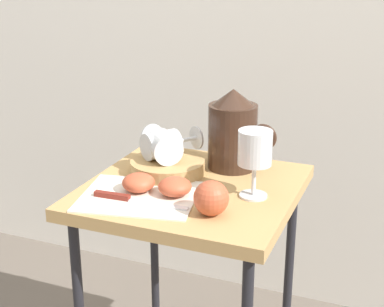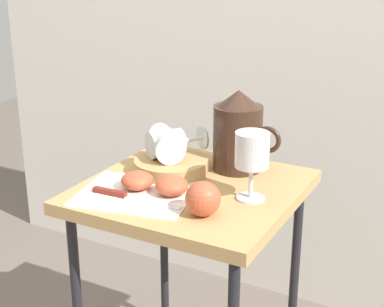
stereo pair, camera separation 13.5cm
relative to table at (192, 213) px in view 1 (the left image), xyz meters
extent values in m
cube|color=silver|center=(0.00, 0.67, 0.45)|extent=(2.40, 0.03, 2.09)
cube|color=tan|center=(0.00, 0.00, 0.06)|extent=(0.49, 0.49, 0.03)
cylinder|color=black|center=(-0.20, 0.20, -0.28)|extent=(0.02, 0.02, 0.64)
cylinder|color=black|center=(0.20, 0.20, -0.28)|extent=(0.02, 0.02, 0.64)
cube|color=silver|center=(-0.09, -0.11, 0.07)|extent=(0.29, 0.26, 0.00)
cylinder|color=tan|center=(-0.09, 0.05, 0.09)|extent=(0.19, 0.19, 0.03)
cylinder|color=#382319|center=(0.05, 0.15, 0.16)|extent=(0.12, 0.12, 0.16)
cylinder|color=#D1661E|center=(0.05, 0.15, 0.12)|extent=(0.11, 0.11, 0.09)
cone|color=#382319|center=(0.05, 0.15, 0.26)|extent=(0.11, 0.11, 0.04)
torus|color=#382319|center=(0.13, 0.15, 0.16)|extent=(0.07, 0.01, 0.07)
cylinder|color=silver|center=(0.15, -0.01, 0.08)|extent=(0.06, 0.06, 0.00)
cylinder|color=silver|center=(0.15, -0.01, 0.11)|extent=(0.01, 0.01, 0.07)
cylinder|color=silver|center=(0.15, -0.01, 0.19)|extent=(0.08, 0.08, 0.08)
cylinder|color=#D1661E|center=(0.15, -0.01, 0.17)|extent=(0.07, 0.07, 0.04)
cylinder|color=silver|center=(-0.09, 0.04, 0.14)|extent=(0.11, 0.11, 0.07)
cylinder|color=silver|center=(-0.14, 0.09, 0.14)|extent=(0.05, 0.05, 0.01)
cylinder|color=silver|center=(-0.16, 0.11, 0.14)|extent=(0.05, 0.04, 0.06)
cylinder|color=silver|center=(-0.11, 0.06, 0.14)|extent=(0.11, 0.11, 0.07)
cylinder|color=silver|center=(-0.07, 0.12, 0.14)|extent=(0.04, 0.05, 0.01)
cylinder|color=silver|center=(-0.05, 0.15, 0.14)|extent=(0.05, 0.04, 0.06)
ellipsoid|color=#C15133|center=(-0.10, -0.09, 0.10)|extent=(0.08, 0.08, 0.04)
ellipsoid|color=#C15133|center=(-0.01, -0.08, 0.10)|extent=(0.08, 0.08, 0.04)
sphere|color=#C15133|center=(0.10, -0.13, 0.11)|extent=(0.08, 0.08, 0.08)
cube|color=silver|center=(-0.02, -0.14, 0.08)|extent=(0.14, 0.02, 0.00)
cube|color=maroon|center=(-0.13, -0.14, 0.08)|extent=(0.09, 0.02, 0.01)
camera|label=1|loc=(0.48, -1.18, 0.60)|focal=54.29mm
camera|label=2|loc=(0.60, -1.12, 0.60)|focal=54.29mm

